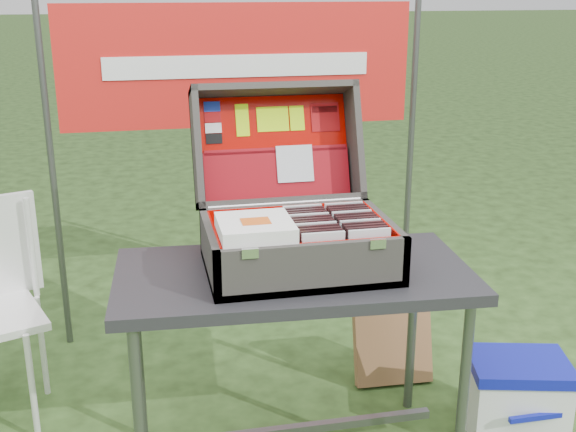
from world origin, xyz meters
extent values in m
cube|color=#2C2C2F|center=(0.02, 0.00, 0.72)|extent=(1.22, 0.66, 0.04)
cylinder|color=#59595B|center=(-0.52, -0.24, 0.35)|extent=(0.04, 0.04, 0.70)
cylinder|color=#59595B|center=(0.55, -0.24, 0.35)|extent=(0.04, 0.04, 0.70)
cylinder|color=#59595B|center=(-0.52, 0.24, 0.35)|extent=(0.04, 0.04, 0.70)
cylinder|color=#59595B|center=(0.55, 0.24, 0.35)|extent=(0.04, 0.04, 0.70)
cube|color=#59595B|center=(0.02, 0.00, 0.12)|extent=(1.04, 0.03, 0.03)
cube|color=#504D48|center=(0.04, 0.00, 0.75)|extent=(0.62, 0.44, 0.02)
cube|color=#504D48|center=(0.04, -0.20, 0.82)|extent=(0.62, 0.02, 0.16)
cube|color=#504D48|center=(0.04, 0.21, 0.82)|extent=(0.62, 0.02, 0.16)
cube|color=#504D48|center=(-0.26, 0.00, 0.82)|extent=(0.02, 0.44, 0.16)
cube|color=#504D48|center=(0.33, 0.00, 0.82)|extent=(0.02, 0.44, 0.16)
cube|color=#C00C00|center=(0.04, 0.00, 0.77)|extent=(0.57, 0.39, 0.01)
cube|color=silver|center=(-0.16, -0.22, 0.90)|extent=(0.05, 0.01, 0.03)
cube|color=silver|center=(0.23, -0.22, 0.90)|extent=(0.05, 0.01, 0.03)
cylinder|color=silver|center=(0.04, 0.22, 0.91)|extent=(0.55, 0.02, 0.02)
cube|color=#504D48|center=(0.04, 0.44, 1.06)|extent=(0.62, 0.17, 0.42)
cube|color=#504D48|center=(0.04, 0.45, 1.28)|extent=(0.62, 0.16, 0.08)
cube|color=#504D48|center=(0.04, 0.30, 0.89)|extent=(0.62, 0.16, 0.08)
cube|color=#504D48|center=(-0.26, 0.37, 1.09)|extent=(0.02, 0.30, 0.47)
cube|color=#504D48|center=(0.33, 0.37, 1.09)|extent=(0.02, 0.30, 0.47)
cube|color=#C00C00|center=(0.04, 0.43, 1.07)|extent=(0.56, 0.14, 0.37)
cube|color=#C00C00|center=(0.04, -0.19, 0.84)|extent=(0.57, 0.01, 0.14)
cube|color=#C00C00|center=(0.04, 0.20, 0.84)|extent=(0.57, 0.01, 0.14)
cube|color=#C00C00|center=(-0.24, 0.00, 0.84)|extent=(0.01, 0.39, 0.14)
cube|color=#C00C00|center=(0.32, 0.00, 0.84)|extent=(0.01, 0.39, 0.14)
cube|color=maroon|center=(0.04, 0.37, 0.98)|extent=(0.55, 0.09, 0.18)
cube|color=maroon|center=(0.04, 0.40, 1.06)|extent=(0.54, 0.03, 0.03)
cube|color=silver|center=(0.10, 0.37, 1.01)|extent=(0.14, 0.06, 0.13)
cube|color=#1933B2|center=(-0.19, 0.48, 1.22)|extent=(0.06, 0.02, 0.04)
cube|color=#99080B|center=(-0.19, 0.46, 1.18)|extent=(0.06, 0.02, 0.04)
cube|color=white|center=(-0.19, 0.45, 1.15)|extent=(0.06, 0.02, 0.04)
cube|color=black|center=(-0.19, 0.44, 1.11)|extent=(0.06, 0.02, 0.04)
cube|color=#BBF408|center=(-0.08, 0.46, 1.17)|extent=(0.05, 0.04, 0.11)
cube|color=#BBF408|center=(0.04, 0.46, 1.17)|extent=(0.12, 0.03, 0.09)
cube|color=#BBF408|center=(0.13, 0.46, 1.17)|extent=(0.05, 0.03, 0.09)
cube|color=#99080B|center=(0.24, 0.46, 1.17)|extent=(0.11, 0.04, 0.10)
cube|color=black|center=(0.24, 0.47, 1.20)|extent=(0.10, 0.01, 0.02)
cube|color=silver|center=(0.08, -0.17, 0.85)|extent=(0.14, 0.01, 0.16)
cube|color=black|center=(0.08, -0.14, 0.85)|extent=(0.14, 0.01, 0.16)
cube|color=black|center=(0.08, -0.12, 0.85)|extent=(0.14, 0.01, 0.16)
cube|color=black|center=(0.08, -0.09, 0.85)|extent=(0.14, 0.01, 0.16)
cube|color=silver|center=(0.08, -0.07, 0.85)|extent=(0.14, 0.01, 0.16)
cube|color=black|center=(0.08, -0.05, 0.85)|extent=(0.14, 0.01, 0.16)
cube|color=black|center=(0.08, -0.02, 0.85)|extent=(0.14, 0.01, 0.16)
cube|color=black|center=(0.08, 0.00, 0.85)|extent=(0.14, 0.01, 0.16)
cube|color=silver|center=(0.08, 0.03, 0.85)|extent=(0.14, 0.01, 0.16)
cube|color=black|center=(0.08, 0.05, 0.85)|extent=(0.14, 0.01, 0.16)
cube|color=black|center=(0.08, 0.07, 0.85)|extent=(0.14, 0.01, 0.16)
cube|color=black|center=(0.08, 0.10, 0.85)|extent=(0.14, 0.01, 0.16)
cube|color=silver|center=(0.08, 0.12, 0.85)|extent=(0.14, 0.01, 0.16)
cube|color=silver|center=(0.22, -0.17, 0.85)|extent=(0.14, 0.01, 0.16)
cube|color=black|center=(0.22, -0.14, 0.85)|extent=(0.14, 0.01, 0.16)
cube|color=black|center=(0.22, -0.12, 0.85)|extent=(0.14, 0.01, 0.16)
cube|color=black|center=(0.22, -0.09, 0.85)|extent=(0.14, 0.01, 0.16)
cube|color=silver|center=(0.22, -0.07, 0.85)|extent=(0.14, 0.01, 0.16)
cube|color=black|center=(0.22, -0.05, 0.85)|extent=(0.14, 0.01, 0.16)
cube|color=black|center=(0.22, -0.02, 0.85)|extent=(0.14, 0.01, 0.16)
cube|color=black|center=(0.22, 0.00, 0.85)|extent=(0.14, 0.01, 0.16)
cube|color=silver|center=(0.22, 0.03, 0.85)|extent=(0.14, 0.01, 0.16)
cube|color=black|center=(0.22, 0.05, 0.85)|extent=(0.14, 0.01, 0.16)
cube|color=black|center=(0.22, 0.07, 0.85)|extent=(0.14, 0.01, 0.16)
cube|color=black|center=(0.22, 0.10, 0.85)|extent=(0.14, 0.01, 0.16)
cube|color=silver|center=(0.22, 0.12, 0.85)|extent=(0.14, 0.01, 0.16)
cube|color=white|center=(-0.12, -0.08, 0.91)|extent=(0.23, 0.23, 0.00)
cube|color=white|center=(-0.12, -0.08, 0.91)|extent=(0.23, 0.23, 0.00)
cube|color=white|center=(-0.12, -0.08, 0.92)|extent=(0.23, 0.23, 0.00)
cube|color=white|center=(-0.12, -0.08, 0.92)|extent=(0.23, 0.23, 0.00)
cube|color=white|center=(-0.12, -0.08, 0.93)|extent=(0.23, 0.23, 0.00)
cube|color=white|center=(-0.12, -0.08, 0.93)|extent=(0.23, 0.23, 0.00)
cube|color=white|center=(-0.12, -0.08, 0.94)|extent=(0.23, 0.23, 0.00)
cube|color=white|center=(-0.12, -0.08, 0.94)|extent=(0.23, 0.23, 0.00)
cube|color=white|center=(-0.12, -0.08, 0.95)|extent=(0.23, 0.23, 0.00)
cube|color=#D85919|center=(-0.12, -0.09, 0.95)|extent=(0.09, 0.07, 0.00)
cube|color=white|center=(0.88, -0.04, 0.14)|extent=(0.40, 0.33, 0.28)
cube|color=#10179E|center=(0.88, -0.04, 0.30)|extent=(0.42, 0.36, 0.04)
cube|color=#10179E|center=(0.88, -0.18, 0.17)|extent=(0.22, 0.02, 0.02)
cylinder|color=silver|center=(-0.91, 0.31, 0.22)|extent=(0.02, 0.02, 0.44)
cylinder|color=silver|center=(-0.91, 0.64, 0.22)|extent=(0.02, 0.02, 0.44)
cylinder|color=silver|center=(-0.91, 0.66, 0.65)|extent=(0.02, 0.02, 0.41)
cube|color=#9A663F|center=(0.55, 0.45, 0.18)|extent=(0.34, 0.16, 0.35)
cylinder|color=#59595B|center=(-0.85, 1.10, 0.85)|extent=(0.03, 0.03, 1.70)
cylinder|color=#59595B|center=(0.85, 1.10, 0.85)|extent=(0.03, 0.03, 1.70)
cube|color=red|center=(0.00, 1.09, 1.30)|extent=(1.60, 0.02, 0.55)
cube|color=white|center=(0.00, 1.08, 1.30)|extent=(1.20, 0.00, 0.10)
camera|label=1|loc=(-0.46, -2.19, 1.66)|focal=45.00mm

